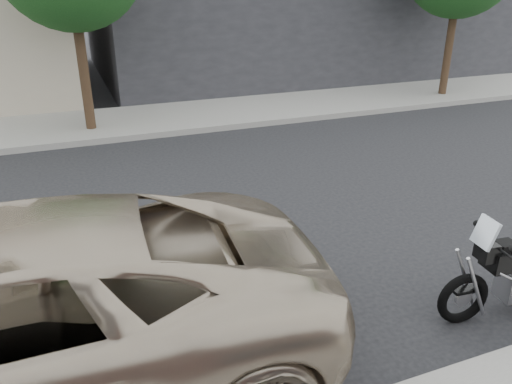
# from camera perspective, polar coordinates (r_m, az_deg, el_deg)

# --- Properties ---
(ground) EXTENTS (120.00, 120.00, 0.00)m
(ground) POSITION_cam_1_polar(r_m,az_deg,el_deg) (8.19, -0.62, -3.12)
(ground) COLOR black
(ground) RESTS_ON ground
(far_sidewalk) EXTENTS (44.00, 3.00, 0.15)m
(far_sidewalk) POSITION_cam_1_polar(r_m,az_deg,el_deg) (14.06, -10.25, 8.28)
(far_sidewalk) COLOR gray
(far_sidewalk) RESTS_ON ground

